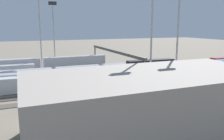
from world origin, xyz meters
TOP-DOWN VIEW (x-y plane):
  - ground_plane at (0.00, 0.00)m, footprint 400.00×400.00m
  - track_bed_0 at (0.00, -17.50)m, footprint 140.00×2.80m
  - track_bed_1 at (0.00, -12.50)m, footprint 140.00×2.80m
  - track_bed_2 at (0.00, -7.50)m, footprint 140.00×2.80m
  - track_bed_3 at (0.00, -2.50)m, footprint 140.00×2.80m
  - track_bed_4 at (0.00, 2.50)m, footprint 140.00×2.80m
  - track_bed_5 at (0.00, 7.50)m, footprint 140.00×2.80m
  - track_bed_6 at (0.00, 12.50)m, footprint 140.00×2.80m
  - track_bed_7 at (0.00, 17.50)m, footprint 140.00×2.80m
  - train_on_track_4 at (4.84, 2.50)m, footprint 139.00×3.06m
  - train_on_track_5 at (-4.96, 7.50)m, footprint 90.60×3.00m
  - train_on_track_6 at (-2.65, 12.50)m, footprint 10.00×3.00m
  - train_on_track_0 at (25.47, -17.50)m, footprint 71.40×3.00m
  - train_on_track_7 at (-10.16, 17.50)m, footprint 10.00×3.00m
  - train_on_track_3 at (12.77, -2.50)m, footprint 90.60×3.00m
  - light_mast_0 at (8.37, -19.64)m, footprint 2.80×0.70m
  - light_mast_1 at (-8.83, 19.58)m, footprint 2.80×0.70m
  - light_mast_2 at (13.08, -20.22)m, footprint 2.80×0.70m
  - light_mast_3 at (-15.24, 21.10)m, footprint 2.80×0.70m
  - signal_gantry at (-7.26, 0.00)m, footprint 0.70×40.00m
  - maintenance_shed at (3.01, 39.48)m, footprint 36.52×17.00m

SIDE VIEW (x-z plane):
  - ground_plane at x=0.00m, z-range 0.00..0.00m
  - track_bed_0 at x=0.00m, z-range 0.00..0.12m
  - track_bed_1 at x=0.00m, z-range 0.00..0.12m
  - track_bed_2 at x=0.00m, z-range 0.00..0.12m
  - track_bed_3 at x=0.00m, z-range 0.00..0.12m
  - track_bed_4 at x=0.00m, z-range 0.00..0.12m
  - track_bed_5 at x=0.00m, z-range 0.00..0.12m
  - track_bed_6 at x=0.00m, z-range 0.00..0.12m
  - track_bed_7 at x=0.00m, z-range 0.00..0.12m
  - train_on_track_4 at x=4.84m, z-range -0.16..4.24m
  - train_on_track_5 at x=-4.96m, z-range -0.11..4.29m
  - train_on_track_3 at x=12.77m, z-range -0.11..4.29m
  - train_on_track_6 at x=-2.65m, z-range -0.34..4.66m
  - train_on_track_7 at x=-10.16m, z-range -0.34..4.66m
  - train_on_track_0 at x=25.47m, z-range 0.12..5.12m
  - maintenance_shed at x=3.01m, z-range 0.00..9.72m
  - signal_gantry at x=-7.26m, z-range 3.33..12.13m
  - light_mast_0 at x=8.37m, z-range 3.61..28.42m
  - light_mast_3 at x=-15.24m, z-range 3.83..33.20m
  - light_mast_2 at x=13.08m, z-range 3.87..34.37m
  - light_mast_1 at x=-8.83m, z-range 3.90..35.33m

